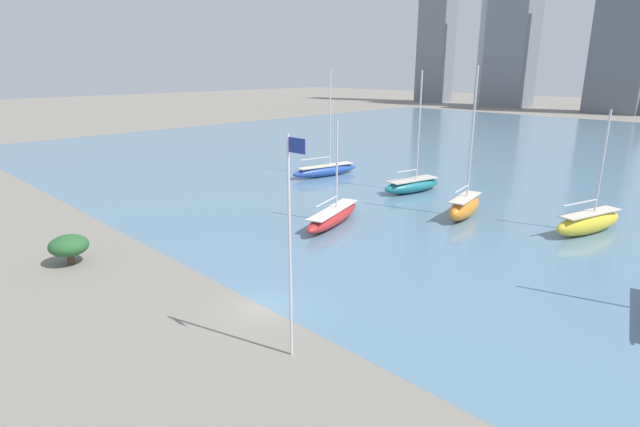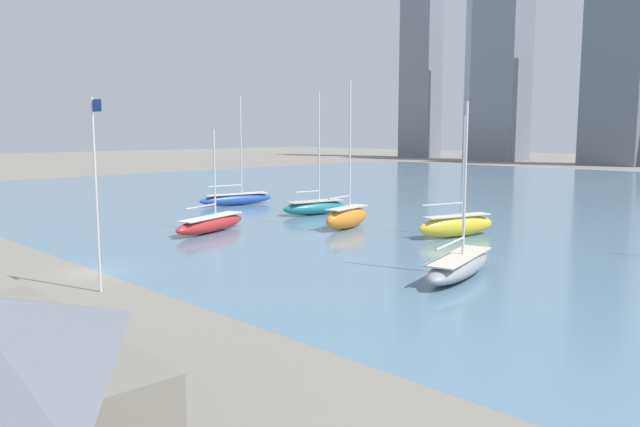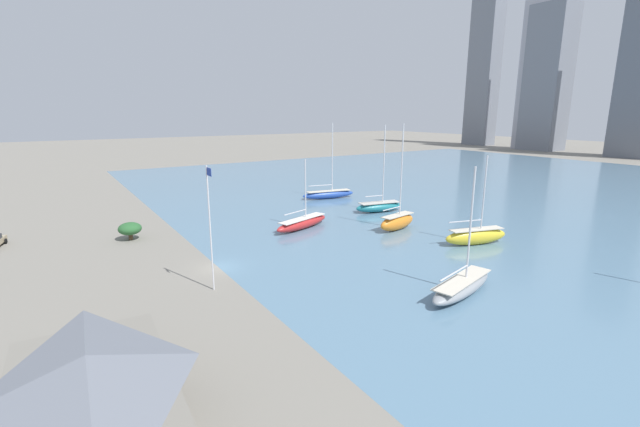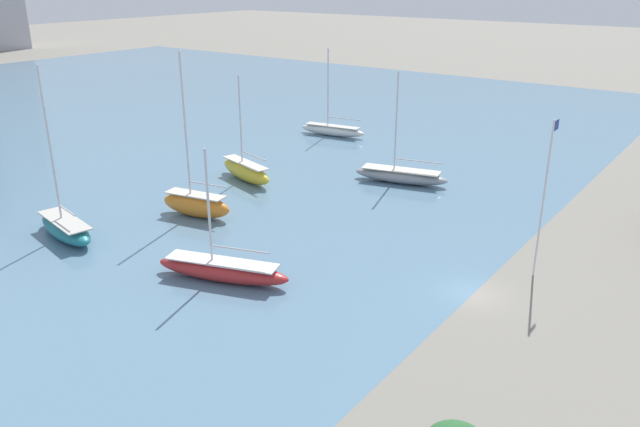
# 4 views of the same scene
# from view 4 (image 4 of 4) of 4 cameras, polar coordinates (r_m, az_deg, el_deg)

# --- Properties ---
(ground_plane) EXTENTS (500.00, 500.00, 0.00)m
(ground_plane) POSITION_cam_4_polar(r_m,az_deg,el_deg) (44.71, 13.82, -7.14)
(ground_plane) COLOR gray
(flag_pole) EXTENTS (1.24, 0.14, 11.59)m
(flag_pole) POSITION_cam_4_polar(r_m,az_deg,el_deg) (46.25, 19.83, 1.66)
(flag_pole) COLOR silver
(flag_pole) RESTS_ON ground_plane
(sailboat_red) EXTENTS (5.15, 10.27, 9.76)m
(sailboat_red) POSITION_cam_4_polar(r_m,az_deg,el_deg) (45.42, -8.92, -5.09)
(sailboat_red) COLOR #B72828
(sailboat_red) RESTS_ON harbor_water
(sailboat_yellow) EXTENTS (4.10, 8.72, 11.04)m
(sailboat_yellow) POSITION_cam_4_polar(r_m,az_deg,el_deg) (66.82, -6.80, 3.91)
(sailboat_yellow) COLOR yellow
(sailboat_yellow) RESTS_ON harbor_water
(sailboat_white) EXTENTS (3.16, 9.56, 11.53)m
(sailboat_white) POSITION_cam_4_polar(r_m,az_deg,el_deg) (85.36, 1.14, 7.67)
(sailboat_white) COLOR white
(sailboat_white) RESTS_ON harbor_water
(sailboat_gray) EXTENTS (4.72, 10.22, 11.57)m
(sailboat_gray) POSITION_cam_4_polar(r_m,az_deg,el_deg) (66.23, 7.39, 3.49)
(sailboat_gray) COLOR gray
(sailboat_gray) RESTS_ON harbor_water
(sailboat_teal) EXTENTS (4.06, 8.67, 14.16)m
(sailboat_teal) POSITION_cam_4_polar(r_m,az_deg,el_deg) (56.08, -22.24, -1.18)
(sailboat_teal) COLOR #1E757F
(sailboat_teal) RESTS_ON harbor_water
(sailboat_orange) EXTENTS (3.27, 7.26, 14.64)m
(sailboat_orange) POSITION_cam_4_polar(r_m,az_deg,el_deg) (57.48, -11.27, 0.88)
(sailboat_orange) COLOR orange
(sailboat_orange) RESTS_ON harbor_water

